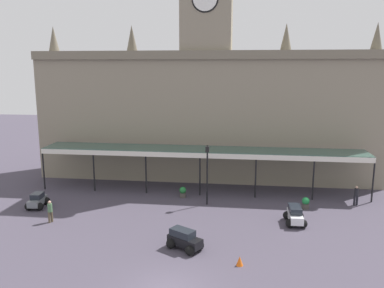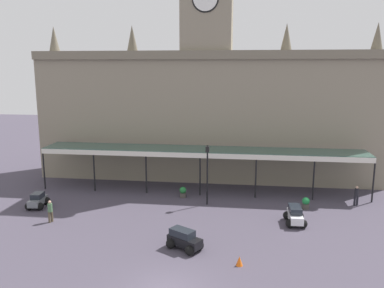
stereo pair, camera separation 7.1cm
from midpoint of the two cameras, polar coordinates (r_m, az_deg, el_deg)
station_building at (r=40.38m, az=2.07°, el=5.40°), size 33.82×5.66×21.18m
entrance_canopy at (r=36.02m, az=1.31°, el=-0.99°), size 29.51×3.26×3.95m
car_grey_sedan at (r=35.06m, az=-21.39°, el=-7.69°), size 1.63×2.12×1.19m
car_black_estate at (r=25.68m, az=-1.18°, el=-13.71°), size 2.43×2.21×1.27m
car_white_estate at (r=30.44m, az=14.52°, el=-10.00°), size 1.58×2.27×1.27m
pedestrian_beside_cars at (r=35.70m, az=22.49°, el=-6.75°), size 0.39×0.34×1.67m
pedestrian_near_entrance at (r=31.38m, az=-19.79°, el=-9.00°), size 0.34×0.36×1.67m
victorian_lamppost at (r=32.63m, az=2.14°, el=-3.46°), size 0.30×0.30×5.07m
traffic_cone at (r=24.05m, az=6.79°, el=-16.36°), size 0.40×0.40×0.57m
planter_near_kerb at (r=35.08m, az=-1.39°, el=-6.92°), size 0.60×0.60×0.96m
planter_forecourt_centre at (r=33.67m, az=15.97°, el=-8.14°), size 0.60×0.60×0.96m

